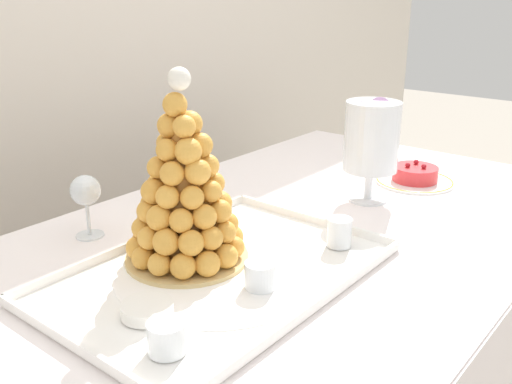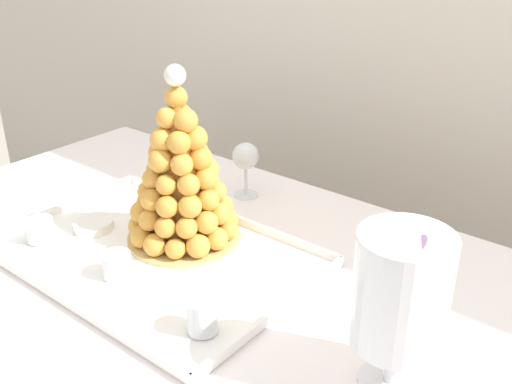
{
  "view_description": "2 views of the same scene",
  "coord_description": "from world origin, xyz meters",
  "px_view_note": "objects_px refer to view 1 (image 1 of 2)",
  "views": [
    {
      "loc": [
        -0.9,
        -0.68,
        1.24
      ],
      "look_at": [
        0.01,
        0.06,
        0.82
      ],
      "focal_mm": 40.55,
      "sensor_mm": 36.0,
      "label": 1
    },
    {
      "loc": [
        0.6,
        -0.68,
        1.36
      ],
      "look_at": [
        0.01,
        0.04,
        0.92
      ],
      "focal_mm": 41.37,
      "sensor_mm": 36.0,
      "label": 2
    }
  ],
  "objects_px": {
    "fruit_tart_plate": "(415,177)",
    "croquembouche": "(184,191)",
    "macaron_goblet": "(372,137)",
    "wine_glass": "(86,193)",
    "dessert_cup_centre": "(339,233)",
    "creme_brulee_ramekin": "(147,309)",
    "dessert_cup_mid_left": "(260,276)",
    "serving_tray": "(219,274)",
    "dessert_cup_left": "(167,338)"
  },
  "relations": [
    {
      "from": "serving_tray",
      "to": "macaron_goblet",
      "type": "distance_m",
      "value": 0.56
    },
    {
      "from": "serving_tray",
      "to": "dessert_cup_mid_left",
      "type": "relative_size",
      "value": 11.27
    },
    {
      "from": "macaron_goblet",
      "to": "fruit_tart_plate",
      "type": "relative_size",
      "value": 1.23
    },
    {
      "from": "dessert_cup_left",
      "to": "fruit_tart_plate",
      "type": "xyz_separation_m",
      "value": [
        0.97,
        0.06,
        -0.01
      ]
    },
    {
      "from": "creme_brulee_ramekin",
      "to": "macaron_goblet",
      "type": "distance_m",
      "value": 0.73
    },
    {
      "from": "croquembouche",
      "to": "dessert_cup_mid_left",
      "type": "height_order",
      "value": "croquembouche"
    },
    {
      "from": "croquembouche",
      "to": "macaron_goblet",
      "type": "distance_m",
      "value": 0.54
    },
    {
      "from": "dessert_cup_left",
      "to": "wine_glass",
      "type": "relative_size",
      "value": 0.42
    },
    {
      "from": "macaron_goblet",
      "to": "wine_glass",
      "type": "distance_m",
      "value": 0.68
    },
    {
      "from": "creme_brulee_ramekin",
      "to": "wine_glass",
      "type": "relative_size",
      "value": 0.62
    },
    {
      "from": "dessert_cup_mid_left",
      "to": "creme_brulee_ramekin",
      "type": "bearing_deg",
      "value": 155.25
    },
    {
      "from": "serving_tray",
      "to": "croquembouche",
      "type": "height_order",
      "value": "croquembouche"
    },
    {
      "from": "dessert_cup_mid_left",
      "to": "fruit_tart_plate",
      "type": "relative_size",
      "value": 0.26
    },
    {
      "from": "wine_glass",
      "to": "dessert_cup_left",
      "type": "bearing_deg",
      "value": -112.75
    },
    {
      "from": "dessert_cup_mid_left",
      "to": "fruit_tart_plate",
      "type": "height_order",
      "value": "fruit_tart_plate"
    },
    {
      "from": "dessert_cup_mid_left",
      "to": "macaron_goblet",
      "type": "bearing_deg",
      "value": 8.2
    },
    {
      "from": "croquembouche",
      "to": "dessert_cup_left",
      "type": "height_order",
      "value": "croquembouche"
    },
    {
      "from": "dessert_cup_mid_left",
      "to": "fruit_tart_plate",
      "type": "bearing_deg",
      "value": 3.43
    },
    {
      "from": "dessert_cup_centre",
      "to": "wine_glass",
      "type": "relative_size",
      "value": 0.43
    },
    {
      "from": "dessert_cup_left",
      "to": "dessert_cup_mid_left",
      "type": "distance_m",
      "value": 0.23
    },
    {
      "from": "croquembouche",
      "to": "creme_brulee_ramekin",
      "type": "bearing_deg",
      "value": -152.71
    },
    {
      "from": "croquembouche",
      "to": "creme_brulee_ramekin",
      "type": "relative_size",
      "value": 4.32
    },
    {
      "from": "serving_tray",
      "to": "fruit_tart_plate",
      "type": "distance_m",
      "value": 0.74
    },
    {
      "from": "serving_tray",
      "to": "dessert_cup_centre",
      "type": "xyz_separation_m",
      "value": [
        0.24,
        -0.11,
        0.03
      ]
    },
    {
      "from": "dessert_cup_left",
      "to": "wine_glass",
      "type": "bearing_deg",
      "value": 67.25
    },
    {
      "from": "croquembouche",
      "to": "macaron_goblet",
      "type": "relative_size",
      "value": 1.41
    },
    {
      "from": "wine_glass",
      "to": "serving_tray",
      "type": "bearing_deg",
      "value": -83.06
    },
    {
      "from": "serving_tray",
      "to": "dessert_cup_left",
      "type": "xyz_separation_m",
      "value": [
        -0.23,
        -0.11,
        0.02
      ]
    },
    {
      "from": "croquembouche",
      "to": "wine_glass",
      "type": "xyz_separation_m",
      "value": [
        -0.04,
        0.25,
        -0.05
      ]
    },
    {
      "from": "dessert_cup_left",
      "to": "dessert_cup_mid_left",
      "type": "relative_size",
      "value": 1.03
    },
    {
      "from": "creme_brulee_ramekin",
      "to": "wine_glass",
      "type": "distance_m",
      "value": 0.38
    },
    {
      "from": "dessert_cup_mid_left",
      "to": "dessert_cup_centre",
      "type": "distance_m",
      "value": 0.24
    },
    {
      "from": "fruit_tart_plate",
      "to": "dessert_cup_left",
      "type": "bearing_deg",
      "value": -176.63
    },
    {
      "from": "dessert_cup_left",
      "to": "dessert_cup_centre",
      "type": "height_order",
      "value": "dessert_cup_centre"
    },
    {
      "from": "fruit_tart_plate",
      "to": "croquembouche",
      "type": "bearing_deg",
      "value": 169.51
    },
    {
      "from": "dessert_cup_left",
      "to": "fruit_tart_plate",
      "type": "bearing_deg",
      "value": 3.37
    },
    {
      "from": "serving_tray",
      "to": "dessert_cup_mid_left",
      "type": "xyz_separation_m",
      "value": [
        0.0,
        -0.09,
        0.02
      ]
    },
    {
      "from": "dessert_cup_centre",
      "to": "fruit_tart_plate",
      "type": "xyz_separation_m",
      "value": [
        0.5,
        0.06,
        -0.02
      ]
    },
    {
      "from": "creme_brulee_ramekin",
      "to": "dessert_cup_mid_left",
      "type": "bearing_deg",
      "value": -24.75
    },
    {
      "from": "serving_tray",
      "to": "creme_brulee_ramekin",
      "type": "bearing_deg",
      "value": -177.27
    },
    {
      "from": "dessert_cup_centre",
      "to": "croquembouche",
      "type": "bearing_deg",
      "value": 140.54
    },
    {
      "from": "croquembouche",
      "to": "fruit_tart_plate",
      "type": "height_order",
      "value": "croquembouche"
    },
    {
      "from": "macaron_goblet",
      "to": "croquembouche",
      "type": "bearing_deg",
      "value": 168.93
    },
    {
      "from": "dessert_cup_centre",
      "to": "creme_brulee_ramekin",
      "type": "height_order",
      "value": "dessert_cup_centre"
    },
    {
      "from": "creme_brulee_ramekin",
      "to": "macaron_goblet",
      "type": "height_order",
      "value": "macaron_goblet"
    },
    {
      "from": "serving_tray",
      "to": "dessert_cup_left",
      "type": "relative_size",
      "value": 10.92
    },
    {
      "from": "dessert_cup_mid_left",
      "to": "wine_glass",
      "type": "relative_size",
      "value": 0.41
    },
    {
      "from": "dessert_cup_mid_left",
      "to": "wine_glass",
      "type": "bearing_deg",
      "value": 95.94
    },
    {
      "from": "croquembouche",
      "to": "serving_tray",
      "type": "bearing_deg",
      "value": -91.26
    },
    {
      "from": "croquembouche",
      "to": "macaron_goblet",
      "type": "height_order",
      "value": "croquembouche"
    }
  ]
}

